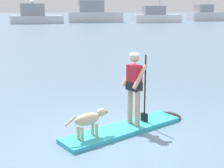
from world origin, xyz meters
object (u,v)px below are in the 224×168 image
Objects in this scene: person_paddler at (135,83)px; moored_boat_far_starboard at (205,15)px; moored_boat_port at (94,14)px; paddleboard at (130,127)px; moored_boat_far_port at (156,16)px; moored_boat_starboard at (35,16)px; dog at (89,120)px.

moored_boat_far_starboard is (36.29, 57.78, 0.30)m from person_paddler.
moored_boat_port is 0.94× the size of moored_boat_far_starboard.
moored_boat_far_starboard is (25.51, 1.28, -0.23)m from moored_boat_port.
paddleboard is 68.33m from moored_boat_far_starboard.
moored_boat_port is 12.27m from moored_boat_far_port.
moored_boat_far_port reaches higher than paddleboard.
moored_boat_starboard is 37.16m from moored_boat_far_starboard.
dog is at bearing -157.14° from person_paddler.
dog is 0.09× the size of moored_boat_far_starboard.
moored_boat_far_port is (23.57, 53.07, 0.74)m from dog.
moored_boat_far_starboard is at bearing 5.12° from moored_boat_starboard.
moored_boat_far_starboard is at bearing 57.81° from paddleboard.
moored_boat_starboard reaches higher than person_paddler.
moored_boat_port reaches higher than person_paddler.
person_paddler is 68.23m from moored_boat_far_starboard.
moored_boat_port is 25.54m from moored_boat_far_starboard.
dog is 58.24m from moored_boat_port.
person_paddler is 1.40m from dog.
moored_boat_port is at bearing 161.32° from moored_boat_far_port.
person_paddler reaches higher than dog.
moored_boat_port is at bearing 79.19° from person_paddler.
paddleboard is 0.35× the size of moored_boat_starboard.
moored_boat_far_port is (22.50, 52.62, 1.19)m from paddleboard.
dog reaches higher than paddleboard.
paddleboard is 57.60m from moored_boat_port.
moored_boat_starboard is 23.20m from moored_boat_far_port.
person_paddler is at bearing 22.86° from dog.
moored_boat_far_port is (23.12, -1.89, -0.11)m from moored_boat_starboard.
paddleboard is at bearing -89.35° from moored_boat_starboard.
person_paddler is 0.18× the size of moored_boat_starboard.
moored_boat_port is at bearing -177.14° from moored_boat_far_starboard.
moored_boat_port is at bearing 79.10° from paddleboard.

